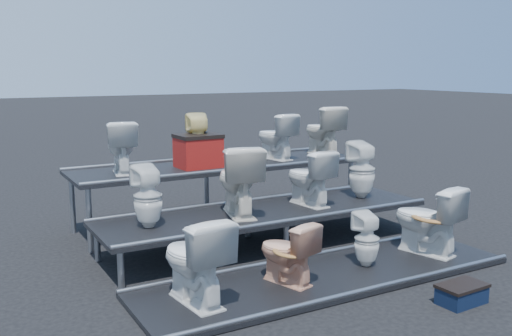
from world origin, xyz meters
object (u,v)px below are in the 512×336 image
red_crate (198,153)px  toilet_10 (275,136)px  toilet_4 (148,196)px  toilet_0 (194,259)px  toilet_7 (362,170)px  toilet_6 (309,177)px  toilet_3 (427,219)px  toilet_5 (238,180)px  step_stool (462,295)px  toilet_11 (323,130)px  toilet_1 (287,252)px  toilet_2 (367,239)px  toilet_9 (198,140)px  toilet_8 (121,147)px

red_crate → toilet_10: bearing=2.1°
toilet_4 → toilet_10: (2.44, 1.30, 0.39)m
toilet_0 → toilet_7: size_ratio=1.08×
toilet_6 → toilet_7: toilet_7 is taller
toilet_0 → toilet_10: 3.64m
toilet_0 → toilet_3: 2.94m
toilet_4 → toilet_6: size_ratio=0.97×
toilet_5 → toilet_0: bearing=62.6°
toilet_6 → step_stool: 2.55m
toilet_7 → toilet_11: (0.27, 1.30, 0.40)m
toilet_1 → toilet_10: 3.08m
toilet_1 → red_crate: bearing=-109.8°
toilet_1 → toilet_5: 1.40m
toilet_2 → toilet_9: bearing=-67.2°
toilet_9 → step_stool: toilet_9 is taller
toilet_6 → step_stool: bearing=86.7°
toilet_0 → toilet_7: 3.32m
toilet_1 → toilet_6: size_ratio=0.89×
toilet_4 → toilet_6: bearing=176.6°
toilet_7 → toilet_4: bearing=0.7°
toilet_9 → toilet_2: bearing=121.8°
toilet_0 → toilet_10: size_ratio=1.21×
toilet_11 → toilet_9: bearing=3.0°
toilet_0 → toilet_10: toilet_10 is taller
toilet_6 → red_crate: red_crate is taller
toilet_5 → toilet_8: size_ratio=1.25×
red_crate → toilet_3: bearing=-56.2°
toilet_0 → toilet_1: (1.01, 0.00, -0.09)m
toilet_6 → toilet_9: size_ratio=0.99×
toilet_7 → toilet_9: bearing=-34.4°
toilet_7 → step_stool: (-0.78, -2.44, -0.77)m
toilet_9 → step_stool: (1.07, -3.74, -1.15)m
toilet_4 → toilet_11: bearing=-161.9°
toilet_3 → toilet_4: bearing=-37.9°
toilet_6 → toilet_10: (0.28, 1.30, 0.38)m
toilet_7 → toilet_9: toilet_9 is taller
toilet_3 → toilet_5: size_ratio=0.95×
red_crate → step_stool: (1.11, -3.65, -0.98)m
toilet_0 → step_stool: (2.26, -1.14, -0.39)m
toilet_6 → toilet_7: size_ratio=0.94×
toilet_0 → toilet_1: toilet_0 is taller
toilet_1 → step_stool: toilet_1 is taller
toilet_6 → toilet_7: (0.88, 0.00, 0.02)m
toilet_4 → red_crate: size_ratio=1.24×
toilet_6 → red_crate: size_ratio=1.28×
toilet_7 → toilet_9: size_ratio=1.05×
toilet_3 → toilet_0: bearing=-14.1°
toilet_3 → step_stool: size_ratio=1.80×
toilet_0 → toilet_1: bearing=174.1°
toilet_7 → step_stool: toilet_7 is taller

